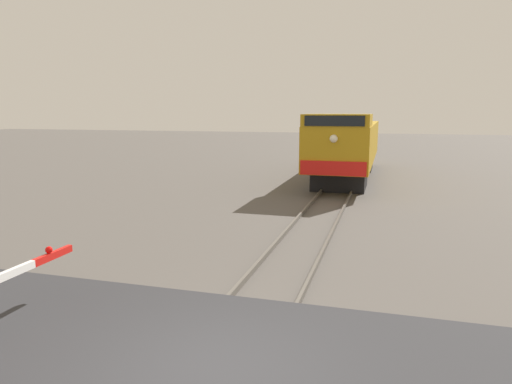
% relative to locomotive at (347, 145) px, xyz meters
% --- Properties ---
extents(ground_plane, '(160.00, 160.00, 0.00)m').
position_rel_locomotive_xyz_m(ground_plane, '(0.00, -21.66, -1.95)').
color(ground_plane, '#514C47').
extents(rail_track_left, '(0.08, 80.00, 0.15)m').
position_rel_locomotive_xyz_m(rail_track_left, '(-0.72, -21.66, -1.88)').
color(rail_track_left, '#59544C').
rests_on(rail_track_left, ground_plane).
extents(rail_track_right, '(0.08, 80.00, 0.15)m').
position_rel_locomotive_xyz_m(rail_track_right, '(0.72, -21.66, -1.88)').
color(rail_track_right, '#59544C').
rests_on(rail_track_right, ground_plane).
extents(road_surface, '(36.00, 5.38, 0.15)m').
position_rel_locomotive_xyz_m(road_surface, '(0.00, -21.66, -1.87)').
color(road_surface, '#2D2D30').
rests_on(road_surface, ground_plane).
extents(locomotive, '(3.07, 14.76, 3.76)m').
position_rel_locomotive_xyz_m(locomotive, '(0.00, 0.00, 0.00)').
color(locomotive, black).
rests_on(locomotive, ground_plane).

